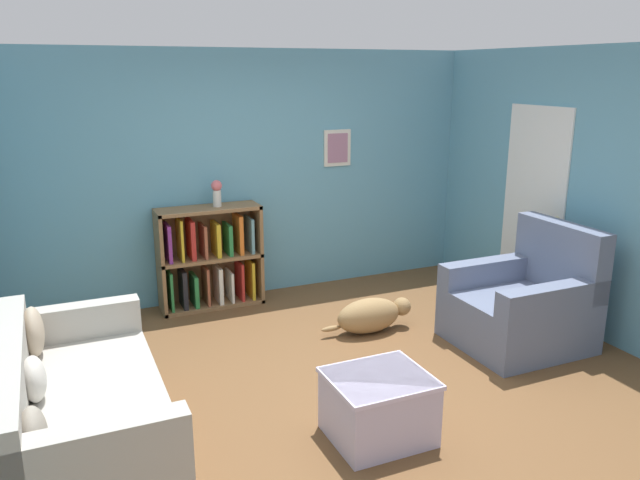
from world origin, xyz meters
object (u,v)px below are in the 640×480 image
bookshelf (209,259)px  recliner_chair (524,305)px  dog (371,315)px  vase (217,192)px  couch (78,414)px  coffee_table (378,405)px

bookshelf → recliner_chair: recliner_chair is taller
dog → vase: size_ratio=3.39×
couch → bookshelf: bearing=58.3°
couch → coffee_table: bearing=-16.9°
recliner_chair → vase: bearing=137.6°
recliner_chair → dog: recliner_chair is taller
recliner_chair → coffee_table: recliner_chair is taller
coffee_table → recliner_chair: bearing=22.6°
recliner_chair → coffee_table: bearing=-157.4°
couch → coffee_table: 1.92m
vase → bookshelf: bearing=169.4°
couch → bookshelf: (1.42, 2.30, 0.19)m
couch → dog: couch is taller
recliner_chair → coffee_table: 2.09m
dog → vase: (-1.09, 1.28, 1.03)m
coffee_table → vase: bearing=96.1°
bookshelf → recliner_chair: bearing=-41.4°
bookshelf → vase: size_ratio=3.91×
couch → vase: (1.53, 2.28, 0.89)m
bookshelf → vase: bearing=-10.6°
recliner_chair → dog: 1.38m
bookshelf → dog: bearing=-47.3°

